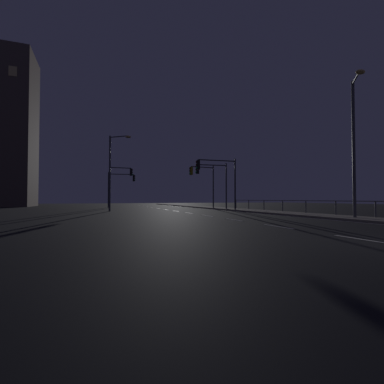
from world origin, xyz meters
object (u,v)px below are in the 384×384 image
object	(u,v)px
traffic_light_overhead_east	(218,173)
street_lamp_median	(355,135)
traffic_light_near_left	(121,183)
traffic_light_far_right	(203,178)
traffic_light_near_right	(120,179)
traffic_light_far_center	(213,176)
street_lamp_far_end	(113,165)

from	to	relation	value
traffic_light_overhead_east	street_lamp_median	world-z (taller)	street_lamp_median
traffic_light_near_left	traffic_light_far_right	xyz separation A→B (m)	(8.82, -9.56, 0.22)
traffic_light_overhead_east	traffic_light_near_right	distance (m)	14.53
traffic_light_far_center	traffic_light_far_right	size ratio (longest dim) A/B	0.98
street_lamp_median	street_lamp_far_end	xyz separation A→B (m)	(-12.73, 16.06, -0.45)
traffic_light_near_left	traffic_light_near_right	distance (m)	3.28
traffic_light_overhead_east	traffic_light_near_right	world-z (taller)	traffic_light_near_right
traffic_light_near_left	street_lamp_far_end	xyz separation A→B (m)	(-1.72, -11.76, 1.02)
traffic_light_near_right	traffic_light_near_left	bearing A→B (deg)	82.55
street_lamp_median	street_lamp_far_end	world-z (taller)	street_lamp_median
traffic_light_near_left	traffic_light_far_right	world-z (taller)	traffic_light_far_right
traffic_light_overhead_east	traffic_light_far_right	size ratio (longest dim) A/B	1.01
traffic_light_far_center	traffic_light_near_right	size ratio (longest dim) A/B	0.91
traffic_light_overhead_east	traffic_light_near_right	xyz separation A→B (m)	(-8.72, 11.62, 0.01)
traffic_light_far_center	traffic_light_near_left	xyz separation A→B (m)	(-8.77, 12.48, -0.17)
traffic_light_near_left	traffic_light_far_right	distance (m)	13.01
traffic_light_far_right	traffic_light_near_right	bearing A→B (deg)	145.59
traffic_light_far_center	traffic_light_near_left	size ratio (longest dim) A/B	1.01
traffic_light_far_center	traffic_light_far_right	world-z (taller)	traffic_light_far_right
traffic_light_far_center	traffic_light_overhead_east	world-z (taller)	traffic_light_overhead_east
traffic_light_near_left	street_lamp_median	size ratio (longest dim) A/B	0.61
traffic_light_far_center	street_lamp_median	world-z (taller)	street_lamp_median
traffic_light_overhead_east	traffic_light_far_center	bearing A→B (deg)	78.67
traffic_light_near_right	street_lamp_far_end	bearing A→B (deg)	-98.64
traffic_light_near_right	street_lamp_far_end	world-z (taller)	street_lamp_far_end
traffic_light_far_center	street_lamp_median	distance (m)	15.55
traffic_light_far_center	traffic_light_far_right	bearing A→B (deg)	89.19
traffic_light_far_center	street_lamp_far_end	world-z (taller)	street_lamp_far_end
traffic_light_far_right	street_lamp_far_end	distance (m)	10.79
traffic_light_near_right	street_lamp_median	size ratio (longest dim) A/B	0.68
traffic_light_far_center	street_lamp_median	xyz separation A→B (m)	(2.24, -15.33, 1.31)
traffic_light_near_right	street_lamp_far_end	size ratio (longest dim) A/B	0.74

